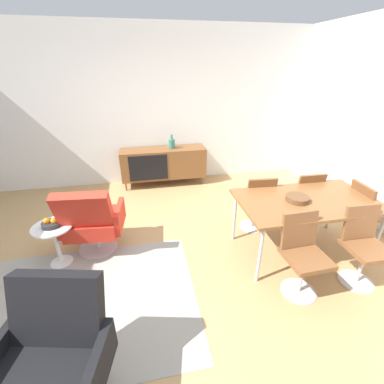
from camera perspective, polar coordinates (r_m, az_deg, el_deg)
The scene contains 16 objects.
ground_plane at distance 3.27m, azimuth -6.73°, elevation -15.21°, with size 8.32×8.32×0.00m, color tan.
wall_back at distance 5.11m, azimuth -10.37°, elevation 17.43°, with size 6.80×0.12×2.80m, color silver.
sideboard at distance 5.07m, azimuth -6.28°, elevation 6.37°, with size 1.60×0.45×0.72m.
vase_cobalt at distance 4.97m, azimuth -4.46°, elevation 10.57°, with size 0.11×0.11×0.26m.
dining_table at distance 3.32m, azimuth 23.85°, elevation -2.16°, with size 1.60×0.90×0.74m.
wooden_bowl_on_table at distance 3.22m, azimuth 22.14°, elevation -1.33°, with size 0.26×0.26×0.06m, color brown.
dining_chair_front_left at distance 2.88m, azimuth 23.15°, elevation -12.11°, with size 0.41×0.44×0.86m.
dining_chair_back_left at distance 3.68m, azimuth 13.95°, elevation -1.82°, with size 0.43×0.45×0.86m.
dining_chair_far_end at distance 3.98m, azimuth 33.87°, elevation -3.62°, with size 0.45×0.42×0.86m.
dining_chair_front_right at distance 3.30m, azimuth 33.55°, elevation -9.48°, with size 0.41×0.44×0.86m.
dining_chair_back_right at distance 4.01m, azimuth 23.11°, elevation -0.80°, with size 0.41×0.43×0.86m.
lounge_chair_red at distance 3.37m, azimuth -21.27°, elevation -5.76°, with size 0.76×0.71×0.95m.
armchair_black_shell at distance 2.18m, azimuth -28.30°, elevation -28.95°, with size 0.81×0.77×0.95m.
side_table_round at distance 3.44m, azimuth -27.71°, elevation -9.38°, with size 0.44×0.44×0.52m.
fruit_bowl at distance 3.32m, azimuth -28.56°, elevation -6.06°, with size 0.20×0.20×0.11m.
area_rug at distance 3.03m, azimuth -22.21°, elevation -21.54°, with size 2.20×1.70×0.01m, color gray.
Camera 1 is at (-0.11, -2.45, 2.16)m, focal length 24.29 mm.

